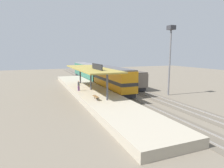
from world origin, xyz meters
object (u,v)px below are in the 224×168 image
platform_bench (96,97)px  locomotive (112,79)px  passenger_carriage_single (87,71)px  light_mast (170,46)px  person_waiting (79,85)px  freight_car (127,78)px

platform_bench → locomotive: bearing=55.4°
passenger_carriage_single → light_mast: bearing=-72.4°
platform_bench → person_waiting: (-0.73, 7.36, 0.51)m
platform_bench → locomotive: locomotive is taller
locomotive → light_mast: 11.82m
platform_bench → passenger_carriage_single: passenger_carriage_single is taller
platform_bench → locomotive: (6.00, 8.70, 1.07)m
locomotive → person_waiting: locomotive is taller
locomotive → light_mast: bearing=-40.0°
passenger_carriage_single → light_mast: size_ratio=1.71×
platform_bench → passenger_carriage_single: size_ratio=0.09×
locomotive → person_waiting: size_ratio=8.44×
passenger_carriage_single → light_mast: 26.47m
light_mast → person_waiting: (-14.53, 5.22, -6.54)m
locomotive → passenger_carriage_single: locomotive is taller
passenger_carriage_single → person_waiting: (-6.73, -19.34, -0.46)m
passenger_carriage_single → locomotive: bearing=-90.0°
platform_bench → person_waiting: bearing=95.6°
locomotive → freight_car: (4.60, 3.04, -0.44)m
light_mast → person_waiting: 16.76m
light_mast → person_waiting: size_ratio=6.84×
light_mast → platform_bench: bearing=-171.2°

